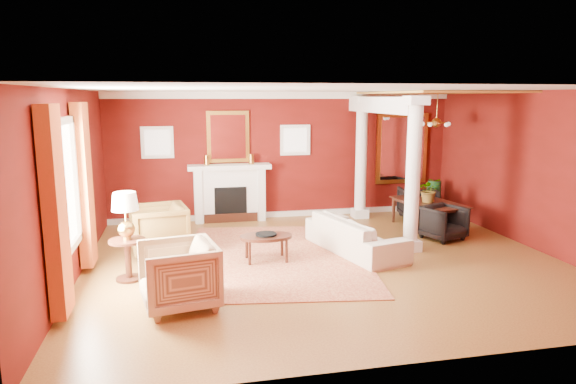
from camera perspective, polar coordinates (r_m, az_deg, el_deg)
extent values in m
plane|color=brown|center=(8.90, 4.15, -7.69)|extent=(8.00, 8.00, 0.00)
cube|color=#64110E|center=(11.94, -0.41, 4.12)|extent=(8.00, 0.04, 2.90)
cube|color=#64110E|center=(5.36, 14.75, -4.16)|extent=(8.00, 0.04, 2.90)
cube|color=#64110E|center=(8.39, -22.98, 0.57)|extent=(0.04, 7.00, 2.90)
cube|color=#64110E|center=(10.41, 25.96, 2.11)|extent=(0.04, 7.00, 2.90)
cube|color=silver|center=(8.46, 4.41, 11.31)|extent=(8.00, 7.00, 0.04)
cube|color=white|center=(11.71, -6.48, -0.29)|extent=(1.60, 0.34, 1.20)
cube|color=black|center=(11.56, -6.38, -1.17)|extent=(0.72, 0.03, 0.70)
cube|color=black|center=(11.64, -6.35, -2.86)|extent=(1.20, 0.05, 0.20)
cube|color=white|center=(11.56, -6.53, 2.79)|extent=(1.85, 0.42, 0.10)
cube|color=white|center=(11.63, -9.90, -0.44)|extent=(0.16, 0.40, 1.20)
cube|color=white|center=(11.76, -3.07, -0.18)|extent=(0.16, 0.40, 1.20)
cube|color=gold|center=(11.66, -6.68, 6.12)|extent=(0.95, 0.06, 1.15)
cube|color=white|center=(11.63, -6.66, 6.11)|extent=(0.78, 0.02, 0.98)
cube|color=white|center=(11.64, -14.32, 5.36)|extent=(0.70, 0.06, 0.70)
cube|color=white|center=(11.61, -14.32, 5.35)|extent=(0.54, 0.02, 0.54)
cube|color=white|center=(11.92, 0.80, 5.80)|extent=(0.70, 0.06, 0.70)
cube|color=white|center=(11.89, 0.84, 5.79)|extent=(0.54, 0.02, 0.54)
cube|color=white|center=(7.79, -23.74, 0.56)|extent=(0.03, 1.30, 1.70)
cube|color=white|center=(7.11, -24.58, -0.38)|extent=(0.08, 0.10, 1.90)
cube|color=white|center=(8.46, -22.57, 1.36)|extent=(0.08, 0.10, 1.90)
cube|color=#BB4820|center=(6.84, -24.45, -2.06)|extent=(0.18, 0.55, 2.60)
cube|color=#BB4820|center=(8.76, -21.70, 0.72)|extent=(0.18, 0.55, 2.60)
cube|color=white|center=(9.73, 13.38, -5.76)|extent=(0.34, 0.34, 0.20)
cylinder|color=white|center=(9.45, 13.72, 2.13)|extent=(0.26, 0.26, 2.50)
cube|color=white|center=(9.35, 14.07, 9.85)|extent=(0.36, 0.36, 0.16)
cube|color=white|center=(12.14, 7.97, -2.34)|extent=(0.34, 0.34, 0.20)
cylinder|color=white|center=(11.92, 8.13, 4.00)|extent=(0.26, 0.26, 2.50)
cube|color=white|center=(11.84, 8.30, 10.12)|extent=(0.36, 0.36, 0.16)
cube|color=white|center=(10.82, 10.31, 9.50)|extent=(0.30, 3.20, 0.32)
cube|color=gold|center=(11.17, 16.22, 10.57)|extent=(2.30, 3.40, 0.04)
cube|color=gold|center=(12.78, 12.52, 4.74)|extent=(1.30, 0.06, 1.70)
cube|color=white|center=(12.75, 12.58, 4.73)|extent=(1.10, 0.02, 1.50)
cylinder|color=#BB8D3A|center=(11.24, 16.25, 9.06)|extent=(0.02, 0.02, 0.65)
sphere|color=#BB8D3A|center=(11.25, 16.16, 7.41)|extent=(0.20, 0.20, 0.20)
sphere|color=beige|center=(11.38, 17.41, 7.22)|extent=(0.09, 0.09, 0.09)
sphere|color=beige|center=(11.52, 15.91, 7.33)|extent=(0.09, 0.09, 0.09)
sphere|color=beige|center=(11.29, 14.74, 7.33)|extent=(0.09, 0.09, 0.09)
sphere|color=beige|center=(11.00, 15.50, 7.22)|extent=(0.09, 0.09, 0.09)
sphere|color=beige|center=(11.06, 17.20, 7.15)|extent=(0.09, 0.09, 0.09)
cube|color=white|center=(11.82, -0.38, 10.71)|extent=(8.00, 0.08, 0.16)
cube|color=white|center=(12.13, -0.36, -2.44)|extent=(8.00, 0.08, 0.12)
cube|color=maroon|center=(9.12, -1.39, -7.17)|extent=(3.68, 4.57, 0.02)
imported|color=beige|center=(9.36, 7.51, -4.10)|extent=(1.19, 2.29, 0.86)
imported|color=black|center=(9.46, -14.20, -3.80)|extent=(1.04, 1.09, 0.98)
imported|color=#CDB288|center=(7.03, -12.07, -8.70)|extent=(1.05, 1.10, 0.98)
cylinder|color=black|center=(8.78, -2.45, -4.99)|extent=(0.90, 0.90, 0.05)
cylinder|color=black|center=(8.62, -4.30, -6.92)|extent=(0.05, 0.05, 0.40)
cylinder|color=black|center=(8.72, -0.16, -6.68)|extent=(0.05, 0.05, 0.40)
cylinder|color=black|center=(8.99, -4.64, -6.18)|extent=(0.05, 0.05, 0.40)
cylinder|color=black|center=(9.09, -0.68, -5.96)|extent=(0.05, 0.05, 0.40)
imported|color=black|center=(8.80, -2.44, -4.11)|extent=(0.15, 0.03, 0.20)
cylinder|color=black|center=(8.39, -17.22, -9.16)|extent=(0.40, 0.40, 0.04)
cylinder|color=black|center=(8.30, -17.32, -7.26)|extent=(0.10, 0.10, 0.62)
cylinder|color=black|center=(8.21, -17.44, -5.19)|extent=(0.55, 0.55, 0.04)
sphere|color=#BB8D3A|center=(8.17, -17.51, -3.95)|extent=(0.26, 0.26, 0.26)
cylinder|color=#BB8D3A|center=(8.12, -17.58, -2.69)|extent=(0.03, 0.03, 0.28)
cone|color=beige|center=(8.07, -17.68, -0.98)|extent=(0.40, 0.40, 0.28)
imported|color=black|center=(11.34, 15.51, -1.63)|extent=(0.84, 1.75, 0.94)
imported|color=black|center=(10.58, 16.89, -3.11)|extent=(0.91, 0.88, 0.74)
imported|color=black|center=(12.25, 14.17, -1.03)|extent=(0.88, 0.84, 0.79)
sphere|color=#143F1A|center=(12.73, 15.84, -1.74)|extent=(0.35, 0.35, 0.35)
cylinder|color=#143F1A|center=(12.68, 15.89, -0.64)|extent=(0.31, 0.31, 0.83)
imported|color=#26591E|center=(11.13, 15.52, 1.68)|extent=(0.65, 0.68, 0.42)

